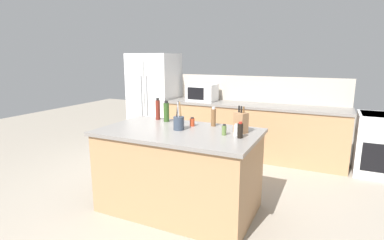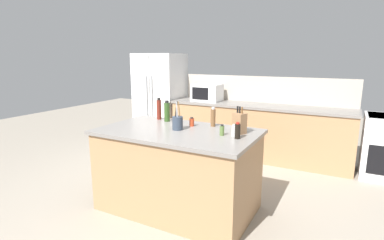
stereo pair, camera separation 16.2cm
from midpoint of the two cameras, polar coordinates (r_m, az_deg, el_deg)
ground_plane at (r=3.67m, az=-1.35°, el=-16.33°), size 14.00×14.00×0.00m
back_counter_run at (r=5.33m, az=13.15°, el=-2.12°), size 3.09×0.66×0.94m
wall_backsplash at (r=5.52m, az=14.35°, el=5.66°), size 3.05×0.03×0.46m
kitchen_island at (r=3.47m, az=-1.39°, el=-9.47°), size 1.77×1.04×0.94m
refrigerator at (r=6.12m, az=-5.28°, el=4.04°), size 0.89×0.75×1.80m
microwave at (r=5.54m, az=3.71°, el=5.24°), size 0.51×0.39×0.31m
knife_block at (r=3.22m, az=10.43°, el=-0.56°), size 0.16×0.15×0.29m
utensil_crock at (r=3.34m, az=-1.38°, el=-0.49°), size 0.12×0.12×0.32m
olive_oil_bottle at (r=3.77m, az=-3.56°, el=1.60°), size 0.07×0.07×0.26m
spice_jar_oregano at (r=3.12m, az=7.20°, el=-1.98°), size 0.05×0.05×0.12m
pepper_grinder at (r=3.51m, az=5.35°, el=0.50°), size 0.06×0.06×0.23m
spice_jar_paprika at (r=3.51m, az=1.27°, el=-0.39°), size 0.06×0.06×0.11m
vinegar_bottle at (r=3.90m, az=-5.13°, el=2.05°), size 0.06×0.06×0.28m
salt_shaker at (r=3.11m, az=9.45°, el=-2.00°), size 0.05×0.05×0.13m
soy_sauce_bottle at (r=3.02m, az=10.20°, el=-2.07°), size 0.06×0.06×0.17m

